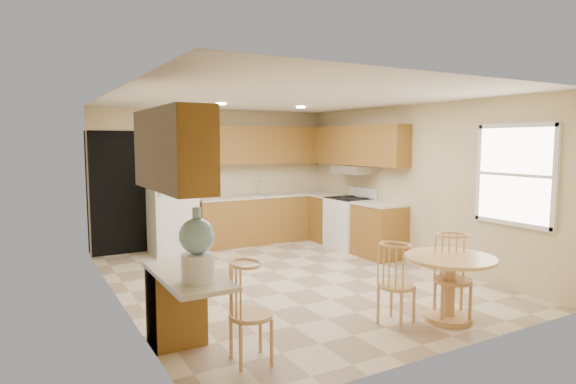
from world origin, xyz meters
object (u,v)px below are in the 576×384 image
chair_table_b (460,271)px  chair_table_a (402,277)px  chair_desk (255,305)px  dining_table (449,279)px  water_crock (198,248)px  stove (350,222)px  refrigerator (172,205)px

chair_table_b → chair_table_a: bearing=11.7°
chair_table_a → chair_desk: 1.71m
dining_table → water_crock: water_crock is taller
chair_table_a → chair_table_b: chair_table_b is taller
stove → chair_table_a: (-1.76, -3.25, 0.05)m
dining_table → chair_desk: (-2.26, 0.09, 0.08)m
refrigerator → stove: 3.14m
refrigerator → stove: size_ratio=1.54×
stove → chair_desk: 4.79m
water_crock → stove: bearing=38.8°
chair_desk → dining_table: bearing=93.9°
water_crock → refrigerator: bearing=76.5°
chair_table_a → water_crock: size_ratio=1.40×
refrigerator → water_crock: size_ratio=2.73×
chair_desk → chair_table_a: bearing=97.6°
chair_desk → chair_table_b: bearing=91.7°
chair_table_a → water_crock: bearing=-110.8°
dining_table → refrigerator: bearing=109.9°
dining_table → chair_table_b: (0.05, -0.09, 0.10)m
dining_table → chair_table_b: bearing=-60.4°
chair_table_a → chair_table_b: (0.60, -0.22, 0.04)m
water_crock → chair_table_a: bearing=-2.5°
dining_table → chair_desk: 2.26m
dining_table → chair_table_a: chair_table_a is taller
stove → refrigerator: bearing=157.0°
refrigerator → water_crock: 4.50m
dining_table → chair_table_a: (-0.55, 0.13, 0.06)m
stove → chair_table_a: stove is taller
water_crock → dining_table: bearing=-4.8°
refrigerator → chair_table_a: size_ratio=1.95×
refrigerator → chair_table_b: (1.71, -4.69, -0.28)m
chair_desk → water_crock: bearing=-101.2°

